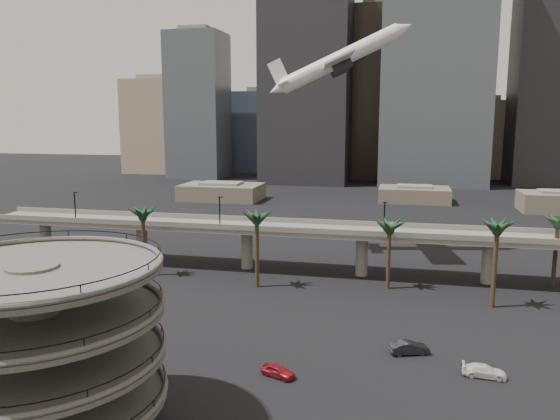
% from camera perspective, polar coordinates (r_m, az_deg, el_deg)
% --- Properties ---
extents(parking_ramp, '(22.20, 22.20, 17.35)m').
position_cam_1_polar(parking_ramp, '(53.56, -24.01, -11.95)').
color(parking_ramp, '#484543').
rests_on(parking_ramp, ground).
extents(overpass, '(130.00, 9.30, 14.70)m').
position_cam_1_polar(overpass, '(102.40, 2.43, -2.50)').
color(overpass, slate).
rests_on(overpass, ground).
extents(palm_trees, '(76.40, 18.40, 14.00)m').
position_cam_1_polar(palm_trees, '(92.60, 8.65, -1.39)').
color(palm_trees, '#42311C').
rests_on(palm_trees, ground).
extents(low_buildings, '(135.00, 27.50, 6.80)m').
position_cam_1_polar(low_buildings, '(187.96, 9.27, 1.53)').
color(low_buildings, '#665C4B').
rests_on(low_buildings, ground).
extents(skyline, '(269.00, 86.00, 108.46)m').
position_cam_1_polar(skyline, '(260.88, 12.38, 11.74)').
color(skyline, gray).
rests_on(skyline, ground).
extents(airborne_jet, '(30.17, 28.14, 16.29)m').
position_cam_1_polar(airborne_jet, '(116.40, 6.18, 15.30)').
color(airborne_jet, silver).
rests_on(airborne_jet, ground).
extents(car_a, '(4.36, 2.94, 1.38)m').
position_cam_1_polar(car_a, '(63.91, -0.23, -16.46)').
color(car_a, '#A41722').
rests_on(car_a, ground).
extents(car_b, '(5.14, 3.17, 1.60)m').
position_cam_1_polar(car_b, '(71.11, 13.35, -13.83)').
color(car_b, black).
rests_on(car_b, ground).
extents(car_c, '(4.89, 2.20, 1.39)m').
position_cam_1_polar(car_c, '(67.88, 20.56, -15.47)').
color(car_c, white).
rests_on(car_c, ground).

